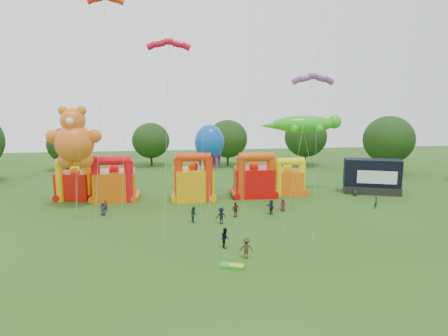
{
  "coord_description": "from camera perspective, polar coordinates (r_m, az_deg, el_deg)",
  "views": [
    {
      "loc": [
        -3.14,
        -27.57,
        14.48
      ],
      "look_at": [
        2.52,
        18.0,
        6.14
      ],
      "focal_mm": 32.0,
      "sensor_mm": 36.0,
      "label": 1
    }
  ],
  "objects": [
    {
      "name": "teddy_bear_kite",
      "position": [
        54.28,
        -20.59,
        2.92
      ],
      "size": [
        6.91,
        7.19,
        13.33
      ],
      "color": "orange",
      "rests_on": "ground"
    },
    {
      "name": "ground",
      "position": [
        31.3,
        -0.54,
        -17.26
      ],
      "size": [
        160.0,
        160.0,
        0.0
      ],
      "primitive_type": "plane",
      "color": "#2D4B15",
      "rests_on": "ground"
    },
    {
      "name": "spectator_1",
      "position": [
        52.67,
        -16.53,
        -5.22
      ],
      "size": [
        0.67,
        0.67,
        1.57
      ],
      "primitive_type": "imported",
      "rotation": [
        0.0,
        0.0,
        0.78
      ],
      "color": "maroon",
      "rests_on": "ground"
    },
    {
      "name": "spectator_3",
      "position": [
        45.92,
        -0.41,
        -6.84
      ],
      "size": [
        1.31,
        0.85,
        1.9
      ],
      "primitive_type": "imported",
      "rotation": [
        0.0,
        0.0,
        3.26
      ],
      "color": "black",
      "rests_on": "ground"
    },
    {
      "name": "parafoil_kites",
      "position": [
        44.79,
        -3.69,
        5.41
      ],
      "size": [
        28.17,
        14.57,
        27.15
      ],
      "color": "red",
      "rests_on": "ground"
    },
    {
      "name": "stage_trailer",
      "position": [
        63.83,
        20.38,
        -1.18
      ],
      "size": [
        8.62,
        5.47,
        5.19
      ],
      "color": "black",
      "rests_on": "ground"
    },
    {
      "name": "spectator_5",
      "position": [
        49.88,
        6.73,
        -5.56
      ],
      "size": [
        1.02,
        1.78,
        1.83
      ],
      "primitive_type": "imported",
      "rotation": [
        0.0,
        0.0,
        5.01
      ],
      "color": "#272239",
      "rests_on": "ground"
    },
    {
      "name": "bouncy_castle_2",
      "position": [
        55.95,
        -4.4,
        -1.98
      ],
      "size": [
        5.69,
        4.77,
        6.91
      ],
      "color": "#ECA30C",
      "rests_on": "ground"
    },
    {
      "name": "bouncy_castle_1",
      "position": [
        57.76,
        -15.4,
        -2.08
      ],
      "size": [
        6.08,
        5.06,
        6.53
      ],
      "color": "#D45B0B",
      "rests_on": "ground"
    },
    {
      "name": "spectator_9",
      "position": [
        36.68,
        3.19,
        -11.35
      ],
      "size": [
        1.32,
        0.86,
        1.93
      ],
      "primitive_type": "imported",
      "rotation": [
        0.0,
        0.0,
        3.02
      ],
      "color": "#362F15",
      "rests_on": "ground"
    },
    {
      "name": "octopus_kite",
      "position": [
        55.44,
        -2.08,
        2.39
      ],
      "size": [
        4.12,
        7.36,
        10.65
      ],
      "color": "blue",
      "rests_on": "ground"
    },
    {
      "name": "spectator_0",
      "position": [
        51.3,
        -16.91,
        -5.61
      ],
      "size": [
        0.91,
        0.71,
        1.64
      ],
      "primitive_type": "imported",
      "rotation": [
        0.0,
        0.0,
        0.26
      ],
      "color": "#242A3D",
      "rests_on": "ground"
    },
    {
      "name": "bouncy_castle_3",
      "position": [
        57.95,
        4.31,
        -1.65
      ],
      "size": [
        5.81,
        4.77,
        6.65
      ],
      "color": "red",
      "rests_on": "ground"
    },
    {
      "name": "spectator_8",
      "position": [
        39.09,
        0.19,
        -9.92
      ],
      "size": [
        0.74,
        0.95,
        1.95
      ],
      "primitive_type": "imported",
      "rotation": [
        0.0,
        0.0,
        1.56
      ],
      "color": "black",
      "rests_on": "ground"
    },
    {
      "name": "diamond_kites",
      "position": [
        42.83,
        -3.77,
        12.8
      ],
      "size": [
        26.9,
        16.28,
        38.1
      ],
      "color": "red",
      "rests_on": "ground"
    },
    {
      "name": "tree_ring",
      "position": [
        29.42,
        -2.93,
        -5.95
      ],
      "size": [
        120.55,
        122.62,
        12.07
      ],
      "color": "#352314",
      "rests_on": "ground"
    },
    {
      "name": "folded_kite_bundle",
      "position": [
        35.13,
        1.21,
        -13.81
      ],
      "size": [
        2.22,
        1.6,
        0.31
      ],
      "color": "green",
      "rests_on": "ground"
    },
    {
      "name": "bouncy_castle_0",
      "position": [
        60.26,
        -20.46,
        -2.04
      ],
      "size": [
        5.46,
        4.77,
        6.0
      ],
      "color": "red",
      "rests_on": "ground"
    },
    {
      "name": "spectator_2",
      "position": [
        46.71,
        -4.33,
        -6.59
      ],
      "size": [
        0.86,
        1.02,
        1.87
      ],
      "primitive_type": "imported",
      "rotation": [
        0.0,
        0.0,
        1.75
      ],
      "color": "#163828",
      "rests_on": "ground"
    },
    {
      "name": "spectator_7",
      "position": [
        55.7,
        20.89,
        -4.6
      ],
      "size": [
        0.69,
        0.69,
        1.62
      ],
      "primitive_type": "imported",
      "rotation": [
        0.0,
        0.0,
        0.8
      ],
      "color": "#173A20",
      "rests_on": "ground"
    },
    {
      "name": "gecko_kite",
      "position": [
        60.59,
        11.59,
        4.47
      ],
      "size": [
        12.67,
        7.22,
        11.74
      ],
      "color": "green",
      "rests_on": "ground"
    },
    {
      "name": "bouncy_castle_4",
      "position": [
        59.99,
        9.11,
        -1.68
      ],
      "size": [
        5.29,
        4.61,
        5.66
      ],
      "color": "orange",
      "rests_on": "ground"
    },
    {
      "name": "spectator_4",
      "position": [
        48.47,
        1.67,
        -5.97
      ],
      "size": [
        1.16,
        0.85,
        1.83
      ],
      "primitive_type": "imported",
      "rotation": [
        0.0,
        0.0,
        3.57
      ],
      "color": "#3D2918",
      "rests_on": "ground"
    },
    {
      "name": "spectator_6",
      "position": [
        51.42,
        8.41,
        -5.26
      ],
      "size": [
        0.91,
        0.78,
        1.58
      ],
      "primitive_type": "imported",
      "rotation": [
        0.0,
        0.0,
        5.85
      ],
      "color": "#5B1A29",
      "rests_on": "ground"
    }
  ]
}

